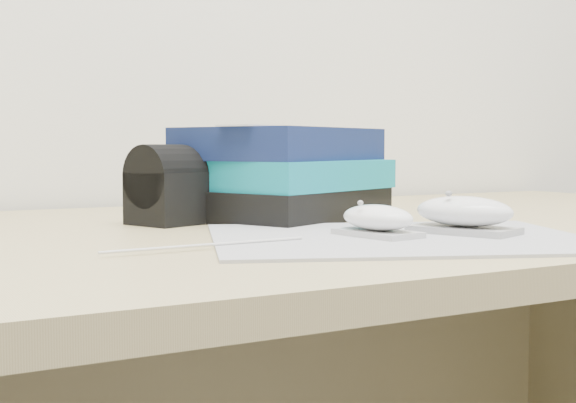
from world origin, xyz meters
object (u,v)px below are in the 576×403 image
desk (292,392)px  mouse_front (464,215)px  book_stack (283,174)px  pouch (178,186)px  mouse_rear (377,220)px

desk → mouse_front: (0.07, -0.26, 0.26)m
book_stack → pouch: size_ratio=2.31×
desk → pouch: size_ratio=11.93×
desk → pouch: pouch is taller
book_stack → mouse_front: bearing=-76.4°
desk → mouse_rear: size_ratio=16.17×
desk → mouse_front: mouse_front is taller
mouse_rear → book_stack: book_stack is taller
mouse_rear → mouse_front: size_ratio=0.78×
mouse_front → pouch: bearing=126.9°
mouse_front → pouch: 0.36m
desk → book_stack: (-0.00, 0.02, 0.29)m
desk → pouch: 0.32m
desk → book_stack: book_stack is taller
book_stack → mouse_rear: bearing=-96.6°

